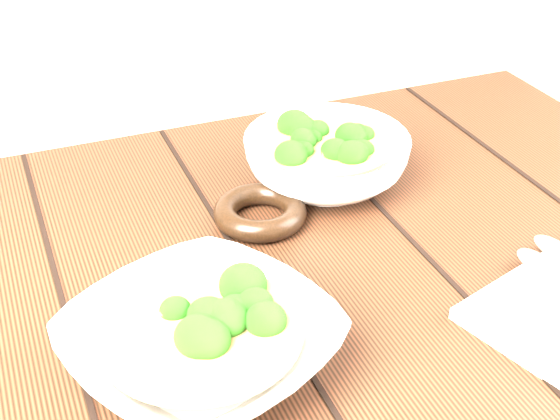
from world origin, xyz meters
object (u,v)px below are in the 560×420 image
Objects in this scene: table at (272,358)px; soup_bowl_back at (327,158)px; trivet at (260,212)px; soup_bowl_front at (201,343)px.

soup_bowl_back reaches higher than table.
trivet is at bearing -154.06° from soup_bowl_back.
trivet is (0.14, 0.22, -0.02)m from soup_bowl_front.
soup_bowl_back is 0.13m from trivet.
trivet is at bearing 75.35° from table.
soup_bowl_front is 1.14× the size of soup_bowl_back.
trivet is at bearing 57.01° from soup_bowl_front.
soup_bowl_front is at bearing -122.99° from trivet.
soup_bowl_front is at bearing -136.36° from table.
soup_bowl_front is at bearing -133.09° from soup_bowl_back.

